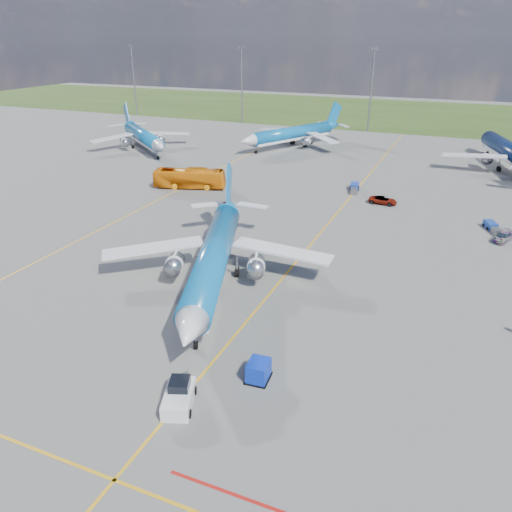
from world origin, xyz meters
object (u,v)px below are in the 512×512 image
at_px(bg_jet_n, 506,169).
at_px(apron_bus, 189,178).
at_px(baggage_tug_c, 354,188).
at_px(service_car_b, 383,200).
at_px(service_car_c, 503,237).
at_px(bg_jet_nw, 144,149).
at_px(pushback_tug, 179,396).
at_px(uld_container, 258,371).
at_px(main_airliner, 215,285).
at_px(service_car_a, 224,207).
at_px(bg_jet_nnw, 292,147).
at_px(baggage_tug_w, 493,227).

distance_m(bg_jet_n, apron_bus, 66.83).
relative_size(apron_bus, baggage_tug_c, 2.50).
height_order(bg_jet_n, service_car_b, bg_jet_n).
height_order(apron_bus, service_car_c, apron_bus).
bearing_deg(bg_jet_nw, pushback_tug, -103.54).
bearing_deg(uld_container, service_car_c, 59.68).
bearing_deg(pushback_tug, main_airliner, 88.88).
bearing_deg(service_car_a, service_car_b, 28.80).
bearing_deg(main_airliner, pushback_tug, -90.01).
bearing_deg(main_airliner, baggage_tug_c, 62.16).
bearing_deg(bg_jet_nw, bg_jet_n, -40.11).
distance_m(bg_jet_nw, bg_jet_nnw, 36.76).
distance_m(apron_bus, service_car_b, 34.80).
distance_m(bg_jet_nnw, uld_container, 92.63).
distance_m(bg_jet_nnw, baggage_tug_c, 39.28).
bearing_deg(service_car_b, baggage_tug_w, -108.20).
bearing_deg(service_car_a, pushback_tug, -70.69).
bearing_deg(uld_container, service_car_b, 83.62).
height_order(bg_jet_nw, service_car_b, bg_jet_nw).
distance_m(service_car_b, service_car_c, 20.66).
height_order(baggage_tug_w, baggage_tug_c, baggage_tug_c).
xyz_separation_m(bg_jet_nw, bg_jet_nnw, (32.64, 16.92, 0.00)).
height_order(main_airliner, baggage_tug_w, main_airliner).
bearing_deg(pushback_tug, service_car_c, 42.02).
height_order(uld_container, baggage_tug_w, uld_container).
height_order(pushback_tug, service_car_a, pushback_tug).
bearing_deg(baggage_tug_c, uld_container, -96.06).
xyz_separation_m(service_car_b, baggage_tug_c, (-6.09, 5.74, -0.11)).
bearing_deg(bg_jet_nw, baggage_tug_c, -64.69).
bearing_deg(main_airliner, bg_jet_nw, 110.98).
relative_size(service_car_c, baggage_tug_c, 0.81).
bearing_deg(pushback_tug, bg_jet_nnw, 83.41).
bearing_deg(main_airliner, service_car_b, 52.07).
bearing_deg(pushback_tug, baggage_tug_w, 45.01).
xyz_separation_m(bg_jet_n, service_car_c, (-1.86, -44.49, 0.62)).
distance_m(service_car_a, baggage_tug_w, 40.24).
xyz_separation_m(service_car_c, baggage_tug_w, (-1.23, 3.84, -0.14)).
xyz_separation_m(uld_container, service_car_b, (1.32, 50.80, -0.18)).
relative_size(main_airliner, pushback_tug, 6.68).
xyz_separation_m(pushback_tug, uld_container, (4.42, 5.21, 0.06)).
distance_m(bg_jet_nnw, pushback_tug, 96.45).
relative_size(apron_bus, service_car_b, 2.84).
height_order(bg_jet_nnw, main_airliner, main_airliner).
xyz_separation_m(uld_container, baggage_tug_c, (-4.77, 56.53, -0.29)).
height_order(apron_bus, baggage_tug_c, apron_bus).
distance_m(bg_jet_nw, service_car_c, 85.50).
xyz_separation_m(pushback_tug, service_car_b, (5.74, 56.00, -0.12)).
bearing_deg(apron_bus, baggage_tug_w, -108.75).
height_order(main_airliner, baggage_tug_c, main_airliner).
xyz_separation_m(service_car_b, service_car_c, (18.05, -10.05, -0.02)).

